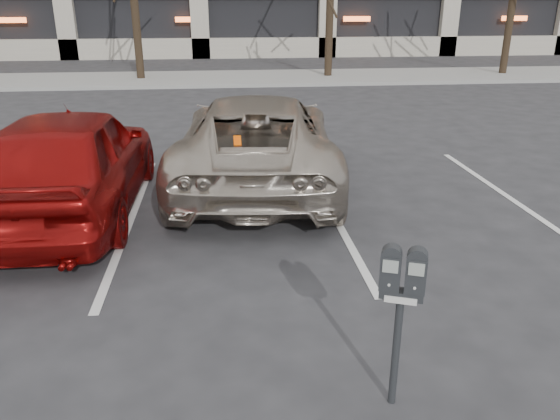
% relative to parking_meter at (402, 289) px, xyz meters
% --- Properties ---
extents(ground, '(140.00, 140.00, 0.00)m').
position_rel_parking_meter_xyz_m(ground, '(-1.07, 1.76, -0.96)').
color(ground, '#28282B').
rests_on(ground, ground).
extents(sidewalk, '(80.00, 4.00, 0.12)m').
position_rel_parking_meter_xyz_m(sidewalk, '(-1.07, 17.76, -0.90)').
color(sidewalk, gray).
rests_on(sidewalk, ground).
extents(stall_lines, '(16.90, 5.20, 0.00)m').
position_rel_parking_meter_xyz_m(stall_lines, '(-2.47, 4.06, -0.95)').
color(stall_lines, silver).
rests_on(stall_lines, ground).
extents(parking_meter, '(0.34, 0.23, 1.25)m').
position_rel_parking_meter_xyz_m(parking_meter, '(0.00, 0.00, 0.00)').
color(parking_meter, black).
rests_on(parking_meter, ground).
extents(suv_silver, '(2.86, 5.39, 1.45)m').
position_rel_parking_meter_xyz_m(suv_silver, '(-0.63, 5.36, -0.24)').
color(suv_silver, '#BDB0A1').
rests_on(suv_silver, ground).
extents(car_red, '(1.87, 4.52, 1.53)m').
position_rel_parking_meter_xyz_m(car_red, '(-3.26, 4.27, -0.19)').
color(car_red, maroon).
rests_on(car_red, ground).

